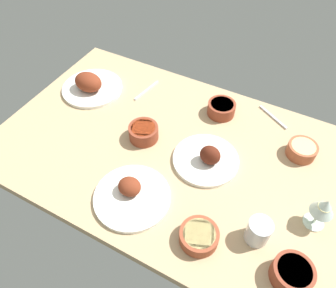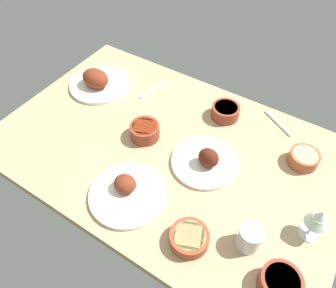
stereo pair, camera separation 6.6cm
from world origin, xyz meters
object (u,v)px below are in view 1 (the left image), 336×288
(bowl_onions, at_px, (221,108))
(water_tumbler, at_px, (258,231))
(plate_near_viewer, at_px, (131,194))
(wine_glass, at_px, (324,208))
(fork_loose, at_px, (273,117))
(bowl_potatoes, at_px, (302,150))
(spoon_loose, at_px, (147,90))
(bowl_pasta, at_px, (199,236))
(bowl_sauce, at_px, (143,132))
(plate_far_side, at_px, (207,159))
(bowl_soup, at_px, (292,273))
(plate_center_main, at_px, (91,85))

(bowl_onions, xyz_separation_m, water_tumbler, (-0.32, 0.49, 0.01))
(plate_near_viewer, relative_size, water_tumbler, 3.02)
(wine_glass, xyz_separation_m, fork_loose, (0.26, -0.43, -0.10))
(bowl_potatoes, bearing_deg, spoon_loose, -3.79)
(bowl_potatoes, height_order, water_tumbler, water_tumbler)
(wine_glass, distance_m, water_tumbler, 0.22)
(wine_glass, xyz_separation_m, water_tumbler, (0.16, 0.14, -0.05))
(bowl_onions, relative_size, bowl_pasta, 0.95)
(fork_loose, bearing_deg, bowl_sauce, 70.68)
(plate_far_side, bearing_deg, wine_glass, 170.87)
(bowl_onions, xyz_separation_m, bowl_pasta, (-0.16, 0.59, -0.01))
(bowl_soup, xyz_separation_m, bowl_pasta, (0.29, 0.02, -0.01))
(bowl_potatoes, distance_m, spoon_loose, 0.74)
(bowl_soup, bearing_deg, water_tumbler, -30.29)
(plate_near_viewer, relative_size, plate_far_side, 1.07)
(plate_near_viewer, xyz_separation_m, plate_center_main, (0.49, -0.41, 0.01))
(plate_far_side, distance_m, bowl_sauce, 0.28)
(plate_center_main, bearing_deg, bowl_soup, 158.12)
(plate_far_side, relative_size, bowl_onions, 2.12)
(bowl_sauce, bearing_deg, water_tumbler, 159.49)
(bowl_pasta, bearing_deg, plate_center_main, -30.08)
(plate_far_side, bearing_deg, bowl_soup, 144.09)
(plate_center_main, height_order, bowl_sauce, plate_center_main)
(plate_near_viewer, relative_size, plate_center_main, 0.96)
(bowl_pasta, bearing_deg, wine_glass, -143.24)
(bowl_onions, bearing_deg, bowl_potatoes, 169.00)
(plate_far_side, xyz_separation_m, bowl_potatoes, (-0.31, -0.21, 0.01))
(plate_near_viewer, distance_m, fork_loose, 0.72)
(plate_center_main, bearing_deg, plate_near_viewer, 139.86)
(bowl_potatoes, relative_size, spoon_loose, 0.67)
(plate_center_main, bearing_deg, wine_glass, 169.24)
(plate_far_side, bearing_deg, bowl_pasta, 108.92)
(plate_near_viewer, bearing_deg, plate_center_main, -40.14)
(bowl_potatoes, xyz_separation_m, bowl_pasta, (0.21, 0.52, -0.00))
(spoon_loose, bearing_deg, bowl_pasta, -126.94)
(bowl_sauce, bearing_deg, spoon_loose, -61.69)
(plate_far_side, distance_m, fork_loose, 0.40)
(bowl_onions, height_order, fork_loose, bowl_onions)
(bowl_onions, bearing_deg, bowl_soup, 128.33)
(wine_glass, bearing_deg, water_tumbler, 42.60)
(plate_center_main, xyz_separation_m, water_tumbler, (-0.93, 0.35, 0.01))
(bowl_soup, relative_size, wine_glass, 0.87)
(plate_center_main, relative_size, fork_loose, 1.71)
(bowl_potatoes, bearing_deg, plate_center_main, 4.23)
(fork_loose, bearing_deg, plate_far_side, 96.96)
(bowl_potatoes, bearing_deg, plate_far_side, 33.79)
(bowl_sauce, xyz_separation_m, fork_loose, (-0.44, -0.37, -0.03))
(plate_center_main, bearing_deg, fork_loose, -164.59)
(plate_near_viewer, xyz_separation_m, bowl_onions, (-0.12, -0.55, 0.01))
(water_tumbler, bearing_deg, plate_center_main, -20.63)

